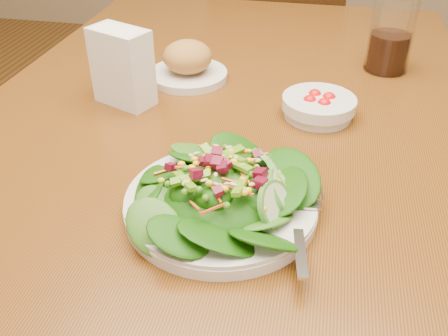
{
  "coord_description": "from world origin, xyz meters",
  "views": [
    {
      "loc": [
        0.15,
        -0.75,
        1.16
      ],
      "look_at": [
        0.05,
        -0.23,
        0.8
      ],
      "focal_mm": 40.0,
      "sensor_mm": 36.0,
      "label": 1
    }
  ],
  "objects": [
    {
      "name": "dining_table",
      "position": [
        0.0,
        0.0,
        0.65
      ],
      "size": [
        0.9,
        1.4,
        0.75
      ],
      "color": "brown",
      "rests_on": "ground_plane"
    },
    {
      "name": "bread_plate",
      "position": [
        -0.1,
        0.14,
        0.78
      ],
      "size": [
        0.15,
        0.15,
        0.08
      ],
      "color": "silver",
      "rests_on": "dining_table"
    },
    {
      "name": "tomato_bowl",
      "position": [
        0.16,
        0.03,
        0.77
      ],
      "size": [
        0.13,
        0.13,
        0.04
      ],
      "color": "silver",
      "rests_on": "dining_table"
    },
    {
      "name": "salad_plate",
      "position": [
        0.06,
        -0.25,
        0.78
      ],
      "size": [
        0.26,
        0.25,
        0.07
      ],
      "rotation": [
        0.0,
        0.0,
        -0.14
      ],
      "color": "silver",
      "rests_on": "dining_table"
    },
    {
      "name": "drinking_glass",
      "position": [
        0.28,
        0.26,
        0.82
      ],
      "size": [
        0.09,
        0.09,
        0.15
      ],
      "color": "silver",
      "rests_on": "dining_table"
    },
    {
      "name": "chair_far",
      "position": [
        -0.02,
        0.94,
        0.51
      ],
      "size": [
        0.5,
        0.5,
        0.96
      ],
      "rotation": [
        0.0,
        0.0,
        3.27
      ],
      "color": "black",
      "rests_on": "ground_plane"
    },
    {
      "name": "napkin_holder",
      "position": [
        -0.19,
        0.02,
        0.82
      ],
      "size": [
        0.12,
        0.09,
        0.14
      ],
      "rotation": [
        0.0,
        0.0,
        -0.4
      ],
      "color": "white",
      "rests_on": "dining_table"
    }
  ]
}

